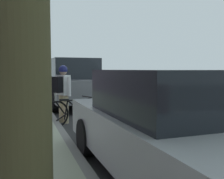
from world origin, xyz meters
The scene contains 11 objects.
ground centered at (0.00, 0.00, 0.00)m, with size 55.12×55.12×0.00m, color #2E2E2E.
curb_edge centered at (1.95, 0.00, 0.06)m, with size 0.16×34.45×0.13m, color gray.
lane_stripe_centre centered at (-2.63, -1.43, 0.00)m, with size 0.14×31.60×0.01m.
lane_stripe_bike_edge centered at (0.48, 0.00, 0.00)m, with size 0.12×34.45×0.01m, color white.
parked_sedan_white_nearest centered at (0.77, -9.05, 0.75)m, with size 1.86×4.41×1.52m.
parked_pickup_grey_second centered at (0.85, -0.78, 0.90)m, with size 2.14×5.35×1.95m.
parked_sedan_silver_mid centered at (0.93, 7.10, 0.75)m, with size 1.86×4.41×1.52m.
bicycle_at_curb centered at (1.49, 3.20, 0.38)m, with size 1.66×0.72×0.77m.
cyclist_with_backpack centered at (1.71, 2.76, 0.99)m, with size 0.52×0.56×1.64m.
street_tree_near_cyclist centered at (2.78, -11.54, 3.28)m, with size 2.28×2.28×4.31m.
fire_hydrant centered at (2.38, -5.63, 0.55)m, with size 0.22×0.22×0.84m.
Camera 1 is at (2.78, 10.09, 1.53)m, focal length 41.47 mm.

